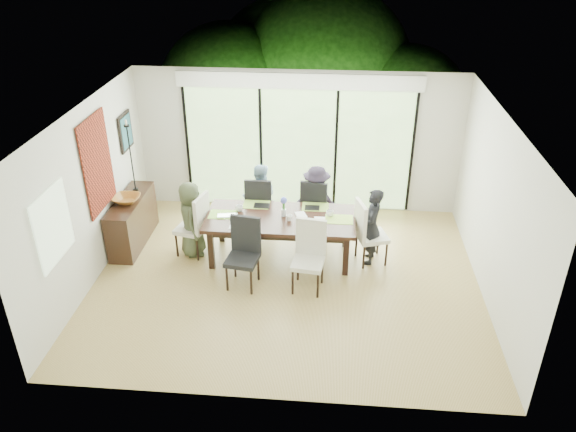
# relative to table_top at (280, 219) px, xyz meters

# --- Properties ---
(floor) EXTENTS (6.00, 5.00, 0.01)m
(floor) POSITION_rel_table_top_xyz_m (0.16, -0.65, -0.73)
(floor) COLOR olive
(floor) RESTS_ON ground
(ceiling) EXTENTS (6.00, 5.00, 0.01)m
(ceiling) POSITION_rel_table_top_xyz_m (0.16, -0.65, 1.98)
(ceiling) COLOR white
(ceiling) RESTS_ON wall_back
(wall_back) EXTENTS (6.00, 0.02, 2.70)m
(wall_back) POSITION_rel_table_top_xyz_m (0.16, 1.86, 0.62)
(wall_back) COLOR beige
(wall_back) RESTS_ON floor
(wall_front) EXTENTS (6.00, 0.02, 2.70)m
(wall_front) POSITION_rel_table_top_xyz_m (0.16, -3.16, 0.62)
(wall_front) COLOR silver
(wall_front) RESTS_ON floor
(wall_left) EXTENTS (0.02, 5.00, 2.70)m
(wall_left) POSITION_rel_table_top_xyz_m (-2.85, -0.65, 0.62)
(wall_left) COLOR silver
(wall_left) RESTS_ON floor
(wall_right) EXTENTS (0.02, 5.00, 2.70)m
(wall_right) POSITION_rel_table_top_xyz_m (3.17, -0.65, 0.62)
(wall_right) COLOR beige
(wall_right) RESTS_ON floor
(glass_doors) EXTENTS (4.20, 0.02, 2.30)m
(glass_doors) POSITION_rel_table_top_xyz_m (0.16, 1.82, 0.47)
(glass_doors) COLOR #598C3F
(glass_doors) RESTS_ON wall_back
(blinds_header) EXTENTS (4.40, 0.06, 0.28)m
(blinds_header) POSITION_rel_table_top_xyz_m (0.16, 1.81, 1.77)
(blinds_header) COLOR white
(blinds_header) RESTS_ON wall_back
(mullion_a) EXTENTS (0.05, 0.04, 2.30)m
(mullion_a) POSITION_rel_table_top_xyz_m (-1.94, 1.81, 0.47)
(mullion_a) COLOR black
(mullion_a) RESTS_ON wall_back
(mullion_b) EXTENTS (0.05, 0.04, 2.30)m
(mullion_b) POSITION_rel_table_top_xyz_m (-0.54, 1.81, 0.47)
(mullion_b) COLOR black
(mullion_b) RESTS_ON wall_back
(mullion_c) EXTENTS (0.05, 0.04, 2.30)m
(mullion_c) POSITION_rel_table_top_xyz_m (0.86, 1.81, 0.47)
(mullion_c) COLOR black
(mullion_c) RESTS_ON wall_back
(mullion_d) EXTENTS (0.05, 0.04, 2.30)m
(mullion_d) POSITION_rel_table_top_xyz_m (2.26, 1.81, 0.47)
(mullion_d) COLOR black
(mullion_d) RESTS_ON wall_back
(side_window) EXTENTS (0.02, 0.90, 1.00)m
(side_window) POSITION_rel_table_top_xyz_m (-2.81, -1.85, 0.77)
(side_window) COLOR #8CAD7F
(side_window) RESTS_ON wall_left
(deck) EXTENTS (6.00, 1.80, 0.10)m
(deck) POSITION_rel_table_top_xyz_m (0.16, 2.75, -0.78)
(deck) COLOR brown
(deck) RESTS_ON ground
(rail_top) EXTENTS (6.00, 0.08, 0.06)m
(rail_top) POSITION_rel_table_top_xyz_m (0.16, 3.55, -0.18)
(rail_top) COLOR brown
(rail_top) RESTS_ON deck
(foliage_left) EXTENTS (3.20, 3.20, 3.20)m
(foliage_left) POSITION_rel_table_top_xyz_m (-1.64, 4.55, 0.71)
(foliage_left) COLOR #14380F
(foliage_left) RESTS_ON ground
(foliage_mid) EXTENTS (4.00, 4.00, 4.00)m
(foliage_mid) POSITION_rel_table_top_xyz_m (0.56, 5.15, 1.07)
(foliage_mid) COLOR #14380F
(foliage_mid) RESTS_ON ground
(foliage_right) EXTENTS (2.80, 2.80, 2.80)m
(foliage_right) POSITION_rel_table_top_xyz_m (2.36, 4.35, 0.53)
(foliage_right) COLOR #14380F
(foliage_right) RESTS_ON ground
(foliage_far) EXTENTS (3.60, 3.60, 3.60)m
(foliage_far) POSITION_rel_table_top_xyz_m (-0.44, 5.85, 0.89)
(foliage_far) COLOR #14380F
(foliage_far) RESTS_ON ground
(table_top) EXTENTS (2.43, 1.11, 0.06)m
(table_top) POSITION_rel_table_top_xyz_m (0.00, 0.00, 0.00)
(table_top) COLOR black
(table_top) RESTS_ON floor
(table_apron) EXTENTS (2.22, 0.91, 0.10)m
(table_apron) POSITION_rel_table_top_xyz_m (0.00, 0.00, -0.09)
(table_apron) COLOR black
(table_apron) RESTS_ON floor
(table_leg_fl) EXTENTS (0.09, 0.09, 0.70)m
(table_leg_fl) POSITION_rel_table_top_xyz_m (-1.08, -0.43, -0.38)
(table_leg_fl) COLOR black
(table_leg_fl) RESTS_ON floor
(table_leg_fr) EXTENTS (0.09, 0.09, 0.70)m
(table_leg_fr) POSITION_rel_table_top_xyz_m (1.08, -0.43, -0.38)
(table_leg_fr) COLOR black
(table_leg_fr) RESTS_ON floor
(table_leg_bl) EXTENTS (0.09, 0.09, 0.70)m
(table_leg_bl) POSITION_rel_table_top_xyz_m (-1.08, 0.43, -0.38)
(table_leg_bl) COLOR black
(table_leg_bl) RESTS_ON floor
(table_leg_br) EXTENTS (0.09, 0.09, 0.70)m
(table_leg_br) POSITION_rel_table_top_xyz_m (1.08, 0.43, -0.38)
(table_leg_br) COLOR black
(table_leg_br) RESTS_ON floor
(chair_left_end) EXTENTS (0.57, 0.57, 1.11)m
(chair_left_end) POSITION_rel_table_top_xyz_m (-1.50, 0.00, -0.17)
(chair_left_end) COLOR silver
(chair_left_end) RESTS_ON floor
(chair_right_end) EXTENTS (0.58, 0.58, 1.11)m
(chair_right_end) POSITION_rel_table_top_xyz_m (1.50, 0.00, -0.17)
(chair_right_end) COLOR silver
(chair_right_end) RESTS_ON floor
(chair_far_left) EXTENTS (0.47, 0.47, 1.11)m
(chair_far_left) POSITION_rel_table_top_xyz_m (-0.45, 0.85, -0.17)
(chair_far_left) COLOR black
(chair_far_left) RESTS_ON floor
(chair_far_right) EXTENTS (0.55, 0.55, 1.11)m
(chair_far_right) POSITION_rel_table_top_xyz_m (0.55, 0.85, -0.17)
(chair_far_right) COLOR black
(chair_far_right) RESTS_ON floor
(chair_near_left) EXTENTS (0.53, 0.53, 1.11)m
(chair_near_left) POSITION_rel_table_top_xyz_m (-0.50, -0.87, -0.17)
(chair_near_left) COLOR black
(chair_near_left) RESTS_ON floor
(chair_near_right) EXTENTS (0.52, 0.52, 1.11)m
(chair_near_right) POSITION_rel_table_top_xyz_m (0.50, -0.87, -0.17)
(chair_near_right) COLOR silver
(chair_near_right) RESTS_ON floor
(person_left_end) EXTENTS (0.50, 0.67, 1.30)m
(person_left_end) POSITION_rel_table_top_xyz_m (-1.48, 0.00, -0.08)
(person_left_end) COLOR #424C33
(person_left_end) RESTS_ON floor
(person_right_end) EXTENTS (0.46, 0.66, 1.30)m
(person_right_end) POSITION_rel_table_top_xyz_m (1.48, 0.00, -0.08)
(person_right_end) COLOR black
(person_right_end) RESTS_ON floor
(person_far_left) EXTENTS (0.65, 0.45, 1.30)m
(person_far_left) POSITION_rel_table_top_xyz_m (-0.45, 0.83, -0.08)
(person_far_left) COLOR #7FA2B8
(person_far_left) RESTS_ON floor
(person_far_right) EXTENTS (0.65, 0.46, 1.30)m
(person_far_right) POSITION_rel_table_top_xyz_m (0.55, 0.83, -0.08)
(person_far_right) COLOR black
(person_far_right) RESTS_ON floor
(placemat_left) EXTENTS (0.44, 0.32, 0.01)m
(placemat_left) POSITION_rel_table_top_xyz_m (-0.95, 0.00, 0.03)
(placemat_left) COLOR #83BB42
(placemat_left) RESTS_ON table_top
(placemat_right) EXTENTS (0.44, 0.32, 0.01)m
(placemat_right) POSITION_rel_table_top_xyz_m (0.95, 0.00, 0.03)
(placemat_right) COLOR #99C546
(placemat_right) RESTS_ON table_top
(placemat_far_l) EXTENTS (0.44, 0.32, 0.01)m
(placemat_far_l) POSITION_rel_table_top_xyz_m (-0.45, 0.40, 0.03)
(placemat_far_l) COLOR #8AB641
(placemat_far_l) RESTS_ON table_top
(placemat_far_r) EXTENTS (0.44, 0.32, 0.01)m
(placemat_far_r) POSITION_rel_table_top_xyz_m (0.55, 0.40, 0.03)
(placemat_far_r) COLOR #7DA239
(placemat_far_r) RESTS_ON table_top
(placemat_paper) EXTENTS (0.44, 0.32, 0.01)m
(placemat_paper) POSITION_rel_table_top_xyz_m (-0.55, -0.30, 0.03)
(placemat_paper) COLOR white
(placemat_paper) RESTS_ON table_top
(tablet_far_l) EXTENTS (0.26, 0.18, 0.01)m
(tablet_far_l) POSITION_rel_table_top_xyz_m (-0.35, 0.35, 0.04)
(tablet_far_l) COLOR black
(tablet_far_l) RESTS_ON table_top
(tablet_far_r) EXTENTS (0.24, 0.17, 0.01)m
(tablet_far_r) POSITION_rel_table_top_xyz_m (0.50, 0.35, 0.04)
(tablet_far_r) COLOR black
(tablet_far_r) RESTS_ON table_top
(papers) EXTENTS (0.30, 0.22, 0.00)m
(papers) POSITION_rel_table_top_xyz_m (0.70, -0.05, 0.03)
(papers) COLOR white
(papers) RESTS_ON table_top
(platter_base) EXTENTS (0.26, 0.26, 0.02)m
(platter_base) POSITION_rel_table_top_xyz_m (-0.55, -0.30, 0.05)
(platter_base) COLOR white
(platter_base) RESTS_ON table_top
(platter_snacks) EXTENTS (0.20, 0.20, 0.01)m
(platter_snacks) POSITION_rel_table_top_xyz_m (-0.55, -0.30, 0.07)
(platter_snacks) COLOR orange
(platter_snacks) RESTS_ON table_top
(vase) EXTENTS (0.08, 0.08, 0.12)m
(vase) POSITION_rel_table_top_xyz_m (0.05, 0.05, 0.09)
(vase) COLOR silver
(vase) RESTS_ON table_top
(hyacinth_stems) EXTENTS (0.04, 0.04, 0.16)m
(hyacinth_stems) POSITION_rel_table_top_xyz_m (0.05, 0.05, 0.21)
(hyacinth_stems) COLOR #337226
(hyacinth_stems) RESTS_ON table_top
(hyacinth_blooms) EXTENTS (0.11, 0.11, 0.11)m
(hyacinth_blooms) POSITION_rel_table_top_xyz_m (0.05, 0.05, 0.31)
(hyacinth_blooms) COLOR #5562D5
(hyacinth_blooms) RESTS_ON table_top
(laptop) EXTENTS (0.36, 0.26, 0.03)m
(laptop) POSITION_rel_table_top_xyz_m (-0.85, -0.10, 0.04)
(laptop) COLOR silver
(laptop) RESTS_ON table_top
(cup_a) EXTENTS (0.18, 0.18, 0.10)m
(cup_a) POSITION_rel_table_top_xyz_m (-0.70, 0.15, 0.08)
(cup_a) COLOR white
(cup_a) RESTS_ON table_top
(cup_b) EXTENTS (0.14, 0.14, 0.09)m
(cup_b) POSITION_rel_table_top_xyz_m (0.15, -0.10, 0.08)
(cup_b) COLOR white
(cup_b) RESTS_ON table_top
(cup_c) EXTENTS (0.17, 0.17, 0.10)m
(cup_c) POSITION_rel_table_top_xyz_m (0.80, 0.10, 0.08)
(cup_c) COLOR white
(cup_c) RESTS_ON table_top
(book) EXTENTS (0.23, 0.27, 0.02)m
(book) POSITION_rel_table_top_xyz_m (0.25, 0.05, 0.04)
(book) COLOR white
(book) RESTS_ON table_top
(sideboard) EXTENTS (0.42, 1.49, 0.84)m
(sideboard) POSITION_rel_table_top_xyz_m (-2.60, 0.26, -0.31)
(sideboard) COLOR black
(sideboard) RESTS_ON floor
(bowl) EXTENTS (0.44, 0.44, 0.11)m
(bowl) POSITION_rel_table_top_xyz_m (-2.60, 0.16, 0.16)
(bowl) COLOR brown
(bowl) RESTS_ON sideboard
(candlestick_base) EXTENTS (0.09, 0.09, 0.04)m
(candlestick_base) POSITION_rel_table_top_xyz_m (-2.60, 0.61, 0.13)
(candlestick_base) COLOR black
(candlestick_base) RESTS_ON sideboard
(candlestick_shaft) EXTENTS (0.02, 0.02, 1.16)m
(candlestick_shaft) POSITION_rel_table_top_xyz_m (-2.60, 0.61, 0.71)
(candlestick_shaft) COLOR black
(candlestick_shaft) RESTS_ON sideboard
(candlestick_pan) EXTENTS (0.09, 0.09, 0.03)m
(candlestick_pan) POSITION_rel_table_top_xyz_m (-2.60, 0.61, 1.29)
(candlestick_pan) COLOR black
(candlestick_pan) RESTS_ON sideboard
(candle) EXTENTS (0.03, 0.03, 0.09)m
(candle) POSITION_rel_table_top_xyz_m (-2.60, 0.61, 1.35)
(candle) COLOR silver
(candle) RESTS_ON sideboard
(tapestry) EXTENTS (0.02, 1.00, 1.50)m
(tapestry) POSITION_rel_table_top_xyz_m (-2.81, -0.25, 0.97)
(tapestry) COLOR maroon
(tapestry) RESTS_ON wall_left
(art_frame) EXTENTS (0.03, 0.55, 0.65)m
(art_frame) POSITION_rel_table_top_xyz_m (-2.81, 1.05, 1.02)
(art_frame) COLOR black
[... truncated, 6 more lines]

